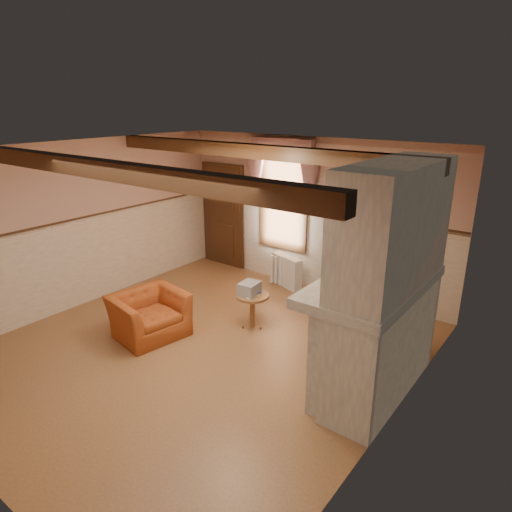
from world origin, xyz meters
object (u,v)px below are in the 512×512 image
Objects in this scene: bowl at (381,271)px; oil_lamp at (396,254)px; armchair at (149,315)px; radiator at (287,271)px; side_table at (252,311)px; mantel_clock at (399,254)px.

bowl is 0.48m from oil_lamp.
armchair is 2.92m from radiator.
armchair is at bearing -162.71° from bowl.
radiator is (0.59, 2.86, -0.03)m from armchair.
mantel_clock is (2.07, 0.41, 1.25)m from side_table.
mantel_clock is (0.00, 0.59, 0.05)m from bowl.
armchair is 1.86× the size of side_table.
bowl is (3.15, 0.98, 1.13)m from armchair.
armchair is 3.66× the size of oil_lamp.
bowl is at bearing -90.00° from mantel_clock.
oil_lamp is at bearing 8.10° from side_table.
bowl is 1.36× the size of oil_lamp.
mantel_clock is at bearing 11.32° from side_table.
radiator is at bearing 105.95° from side_table.
radiator is at bearing 151.09° from oil_lamp.
mantel_clock is (2.56, -1.30, 1.22)m from radiator.
bowl is (2.07, -0.17, 1.19)m from side_table.
side_table is (1.08, 1.15, -0.06)m from armchair.
radiator is 2.92× the size of mantel_clock.
bowl is 1.58× the size of mantel_clock.
mantel_clock reaches higher than bowl.
oil_lamp reaches higher than bowl.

